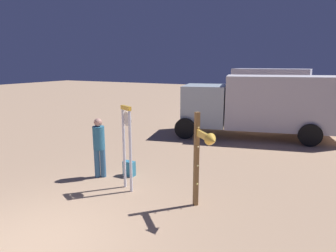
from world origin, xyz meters
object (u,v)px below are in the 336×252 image
(arrow_sign, at_px, (202,151))
(box_truck_far, at_px, (281,88))
(standing_clock, at_px, (127,140))
(box_truck_near, at_px, (264,103))
(person_near_clock, at_px, (99,145))
(backpack, at_px, (129,169))

(arrow_sign, distance_m, box_truck_far, 15.54)
(standing_clock, bearing_deg, arrow_sign, -6.69)
(arrow_sign, relative_size, box_truck_near, 0.30)
(arrow_sign, xyz_separation_m, person_near_clock, (-3.31, 0.58, -0.43))
(person_near_clock, xyz_separation_m, box_truck_near, (3.37, 7.08, 0.54))
(backpack, xyz_separation_m, box_truck_far, (2.55, 14.51, 1.36))
(arrow_sign, xyz_separation_m, box_truck_far, (-0.06, 15.54, 0.18))
(standing_clock, distance_m, backpack, 1.45)
(person_near_clock, bearing_deg, standing_clock, -15.61)
(arrow_sign, relative_size, box_truck_far, 0.31)
(box_truck_near, height_order, box_truck_far, box_truck_far)
(person_near_clock, relative_size, box_truck_far, 0.24)
(standing_clock, xyz_separation_m, arrow_sign, (2.11, -0.25, 0.07))
(person_near_clock, xyz_separation_m, backpack, (0.70, 0.45, -0.75))
(arrow_sign, bearing_deg, backpack, 158.35)
(standing_clock, height_order, person_near_clock, standing_clock)
(person_near_clock, height_order, backpack, person_near_clock)
(person_near_clock, distance_m, box_truck_near, 7.86)
(arrow_sign, bearing_deg, standing_clock, 173.31)
(standing_clock, bearing_deg, box_truck_near, 73.66)
(box_truck_near, bearing_deg, arrow_sign, -90.50)
(person_near_clock, bearing_deg, backpack, 33.06)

